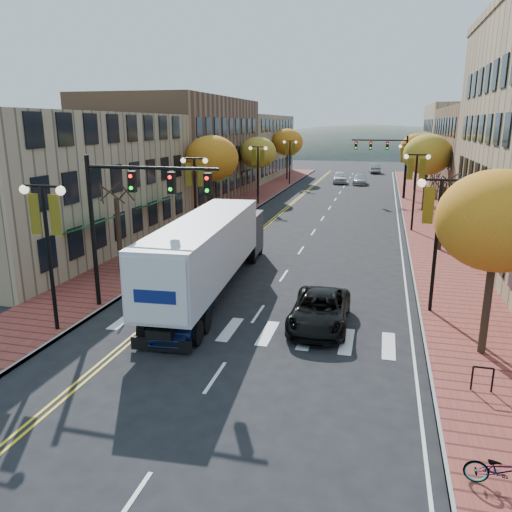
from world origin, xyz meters
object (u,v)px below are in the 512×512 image
Objects in this scene: semi_truck at (212,247)px; bicycle at (503,470)px; navy_sedan at (185,313)px; black_suv at (320,310)px.

semi_truck is 16.59m from bicycle.
semi_truck is 3.47× the size of navy_sedan.
navy_sedan reaches higher than bicycle.
semi_truck is at bearing 88.82° from navy_sedan.
semi_truck reaches higher than bicycle.
black_suv is at bearing 11.92° from navy_sedan.
navy_sedan is 2.72× the size of bicycle.
bicycle is at bearing -59.85° from black_suv.
navy_sedan is (0.53, -5.14, -1.55)m from semi_truck.
semi_truck is at bearing 46.99° from bicycle.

